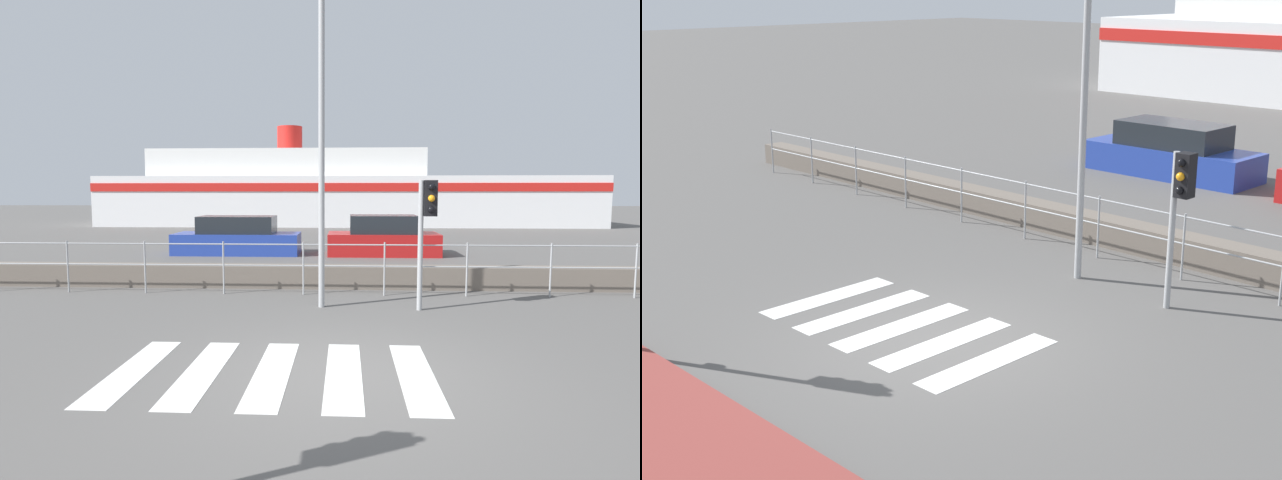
{
  "view_description": "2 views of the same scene",
  "coord_description": "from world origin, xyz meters",
  "views": [
    {
      "loc": [
        0.03,
        -6.08,
        2.27
      ],
      "look_at": [
        -0.38,
        2.0,
        1.5
      ],
      "focal_mm": 28.0,
      "sensor_mm": 36.0,
      "label": 1
    },
    {
      "loc": [
        8.55,
        -8.12,
        4.99
      ],
      "look_at": [
        -0.61,
        1.0,
        1.2
      ],
      "focal_mm": 50.0,
      "sensor_mm": 36.0,
      "label": 2
    }
  ],
  "objects": [
    {
      "name": "seawall",
      "position": [
        0.0,
        5.72,
        0.26
      ],
      "size": [
        25.91,
        0.55,
        0.53
      ],
      "color": "#6B6056",
      "rests_on": "ground_plane"
    },
    {
      "name": "traffic_light_far",
      "position": [
        1.58,
        3.48,
        1.84
      ],
      "size": [
        0.34,
        0.32,
        2.5
      ],
      "color": "#9EA0A3",
      "rests_on": "ground_plane"
    },
    {
      "name": "parked_car_blue",
      "position": [
        -3.95,
        12.13,
        0.6
      ],
      "size": [
        4.59,
        1.7,
        1.4
      ],
      "color": "#233D9E",
      "rests_on": "ground_plane"
    },
    {
      "name": "streetlamp",
      "position": [
        -0.44,
        3.51,
        3.93
      ],
      "size": [
        0.32,
        0.95,
        6.42
      ],
      "color": "#9EA0A3",
      "rests_on": "ground_plane"
    },
    {
      "name": "crosswalk",
      "position": [
        -0.88,
        0.0,
        0.0
      ],
      "size": [
        4.05,
        2.4,
        0.01
      ],
      "color": "silver",
      "rests_on": "ground_plane"
    },
    {
      "name": "ground_plane",
      "position": [
        0.0,
        0.0,
        0.0
      ],
      "size": [
        160.0,
        160.0,
        0.0
      ],
      "primitive_type": "plane",
      "color": "#565451"
    },
    {
      "name": "sidewalk_brick",
      "position": [
        0.0,
        -4.1,
        0.06
      ],
      "size": [
        24.0,
        1.8,
        0.12
      ],
      "color": "brown",
      "rests_on": "ground_plane"
    },
    {
      "name": "harbor_fence",
      "position": [
        0.0,
        4.84,
        0.78
      ],
      "size": [
        23.36,
        0.04,
        1.18
      ],
      "color": "#9EA0A3",
      "rests_on": "ground_plane"
    }
  ]
}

